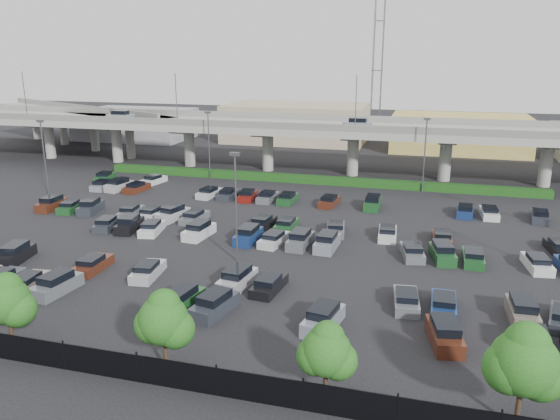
# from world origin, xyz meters

# --- Properties ---
(ground) EXTENTS (280.00, 280.00, 0.00)m
(ground) POSITION_xyz_m (0.00, 0.00, 0.00)
(ground) COLOR black
(overpass) EXTENTS (150.00, 13.00, 15.80)m
(overpass) POSITION_xyz_m (-0.25, 31.98, 6.97)
(overpass) COLOR gray
(overpass) RESTS_ON ground
(on_ramp) EXTENTS (50.93, 30.13, 8.80)m
(on_ramp) POSITION_xyz_m (-52.10, 43.05, 6.86)
(on_ramp) COLOR gray
(on_ramp) RESTS_ON ground
(hedge) EXTENTS (66.00, 1.60, 1.10)m
(hedge) POSITION_xyz_m (0.00, 25.00, 0.55)
(hedge) COLOR #183A11
(hedge) RESTS_ON ground
(fence) EXTENTS (70.00, 0.10, 2.00)m
(fence) POSITION_xyz_m (-0.05, -28.00, 0.90)
(fence) COLOR black
(fence) RESTS_ON ground
(tree_row) EXTENTS (65.07, 3.66, 5.94)m
(tree_row) POSITION_xyz_m (0.70, -26.53, 3.52)
(tree_row) COLOR #332316
(tree_row) RESTS_ON ground
(parked_cars) EXTENTS (62.94, 41.66, 1.67)m
(parked_cars) POSITION_xyz_m (-0.61, -3.35, 0.62)
(parked_cars) COLOR silver
(parked_cars) RESTS_ON ground
(light_poles) EXTENTS (66.90, 48.38, 10.30)m
(light_poles) POSITION_xyz_m (-4.13, 2.00, 6.24)
(light_poles) COLOR #49494D
(light_poles) RESTS_ON ground
(distant_buildings) EXTENTS (138.00, 24.00, 9.00)m
(distant_buildings) POSITION_xyz_m (12.38, 61.81, 3.74)
(distant_buildings) COLOR slate
(distant_buildings) RESTS_ON ground
(comm_tower) EXTENTS (2.40, 2.40, 30.00)m
(comm_tower) POSITION_xyz_m (4.00, 74.00, 15.61)
(comm_tower) COLOR #49494D
(comm_tower) RESTS_ON ground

